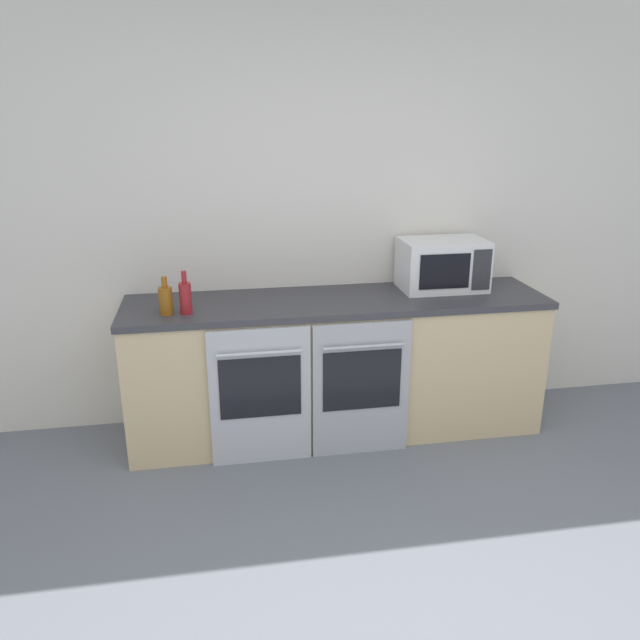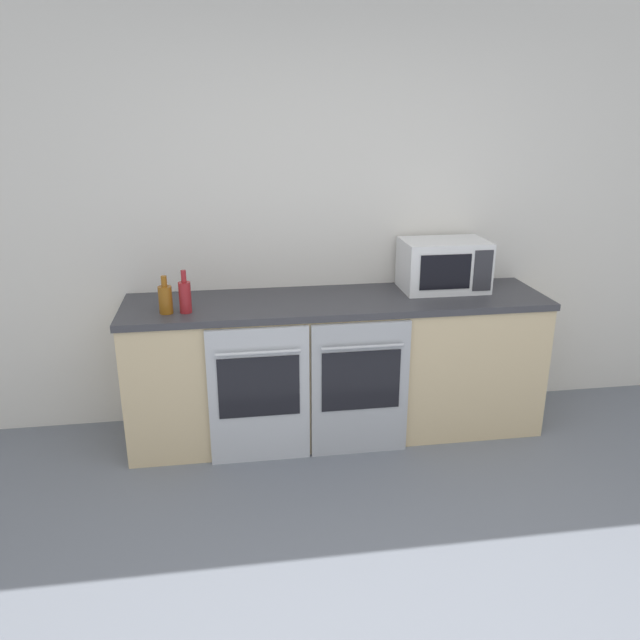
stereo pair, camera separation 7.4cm
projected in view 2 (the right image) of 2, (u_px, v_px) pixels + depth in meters
name	position (u px, v px, depth m)	size (l,w,h in m)	color
wall_back	(328.00, 220.00, 3.96)	(10.00, 0.06, 2.60)	silver
counter_back	(337.00, 365.00, 3.92)	(2.56, 0.63, 0.88)	#D1B789
oven_left	(259.00, 395.00, 3.56)	(0.58, 0.06, 0.83)	#B7BABF
oven_right	(360.00, 389.00, 3.64)	(0.58, 0.06, 0.83)	#A8AAAF
microwave	(444.00, 265.00, 3.92)	(0.53, 0.35, 0.32)	silver
bottle_red	(185.00, 296.00, 3.49)	(0.07, 0.07, 0.25)	maroon
bottle_amber	(165.00, 299.00, 3.49)	(0.08, 0.08, 0.22)	#8C5114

